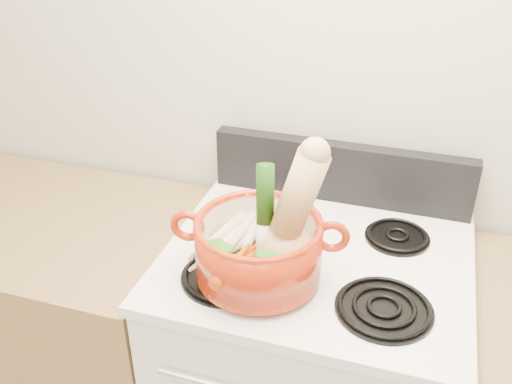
% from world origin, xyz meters
% --- Properties ---
extents(wall_back, '(3.50, 0.02, 2.60)m').
position_xyz_m(wall_back, '(0.00, 1.75, 1.30)').
color(wall_back, beige).
rests_on(wall_back, floor).
extents(cooktop, '(0.78, 0.67, 0.03)m').
position_xyz_m(cooktop, '(0.00, 1.40, 0.93)').
color(cooktop, white).
rests_on(cooktop, stove_body).
extents(control_backsplash, '(0.76, 0.05, 0.18)m').
position_xyz_m(control_backsplash, '(0.00, 1.70, 1.04)').
color(control_backsplash, black).
rests_on(control_backsplash, cooktop).
extents(counter_left, '(1.36, 0.65, 0.90)m').
position_xyz_m(counter_left, '(-1.07, 1.40, 0.45)').
color(counter_left, olive).
rests_on(counter_left, floor).
extents(burner_front_left, '(0.22, 0.22, 0.02)m').
position_xyz_m(burner_front_left, '(-0.19, 1.24, 0.96)').
color(burner_front_left, black).
rests_on(burner_front_left, cooktop).
extents(burner_front_right, '(0.22, 0.22, 0.02)m').
position_xyz_m(burner_front_right, '(0.19, 1.24, 0.96)').
color(burner_front_right, black).
rests_on(burner_front_right, cooktop).
extents(burner_back_left, '(0.17, 0.17, 0.02)m').
position_xyz_m(burner_back_left, '(-0.19, 1.54, 0.96)').
color(burner_back_left, black).
rests_on(burner_back_left, cooktop).
extents(burner_back_right, '(0.17, 0.17, 0.02)m').
position_xyz_m(burner_back_right, '(0.19, 1.54, 0.96)').
color(burner_back_right, black).
rests_on(burner_back_right, cooktop).
extents(dutch_oven, '(0.35, 0.35, 0.15)m').
position_xyz_m(dutch_oven, '(-0.11, 1.26, 1.04)').
color(dutch_oven, '#A3240A').
rests_on(dutch_oven, burner_front_left).
extents(pot_handle_left, '(0.09, 0.03, 0.08)m').
position_xyz_m(pot_handle_left, '(-0.28, 1.23, 1.09)').
color(pot_handle_left, '#A3240A').
rests_on(pot_handle_left, dutch_oven).
extents(pot_handle_right, '(0.09, 0.03, 0.08)m').
position_xyz_m(pot_handle_right, '(0.05, 1.29, 1.09)').
color(pot_handle_right, '#A3240A').
rests_on(pot_handle_right, dutch_oven).
extents(squash, '(0.22, 0.15, 0.34)m').
position_xyz_m(squash, '(-0.04, 1.26, 1.15)').
color(squash, tan).
rests_on(squash, dutch_oven).
extents(leek, '(0.06, 0.08, 0.27)m').
position_xyz_m(leek, '(-0.10, 1.27, 1.13)').
color(leek, silver).
rests_on(leek, dutch_oven).
extents(ginger, '(0.09, 0.08, 0.05)m').
position_xyz_m(ginger, '(-0.11, 1.34, 1.02)').
color(ginger, '#D3C182').
rests_on(ginger, dutch_oven).
extents(parsnip_0, '(0.14, 0.19, 0.05)m').
position_xyz_m(parsnip_0, '(-0.18, 1.28, 1.02)').
color(parsnip_0, beige).
rests_on(parsnip_0, dutch_oven).
extents(parsnip_1, '(0.12, 0.20, 0.06)m').
position_xyz_m(parsnip_1, '(-0.21, 1.26, 1.03)').
color(parsnip_1, beige).
rests_on(parsnip_1, dutch_oven).
extents(parsnip_2, '(0.06, 0.20, 0.06)m').
position_xyz_m(parsnip_2, '(-0.15, 1.30, 1.04)').
color(parsnip_2, beige).
rests_on(parsnip_2, dutch_oven).
extents(parsnip_3, '(0.12, 0.20, 0.06)m').
position_xyz_m(parsnip_3, '(-0.23, 1.28, 1.04)').
color(parsnip_3, beige).
rests_on(parsnip_3, dutch_oven).
extents(parsnip_4, '(0.08, 0.21, 0.06)m').
position_xyz_m(parsnip_4, '(-0.18, 1.31, 1.04)').
color(parsnip_4, beige).
rests_on(parsnip_4, dutch_oven).
extents(carrot_0, '(0.08, 0.17, 0.05)m').
position_xyz_m(carrot_0, '(-0.14, 1.20, 1.02)').
color(carrot_0, '#D6450A').
rests_on(carrot_0, dutch_oven).
extents(carrot_1, '(0.09, 0.17, 0.05)m').
position_xyz_m(carrot_1, '(-0.15, 1.21, 1.02)').
color(carrot_1, '#BB4609').
rests_on(carrot_1, dutch_oven).
extents(carrot_2, '(0.07, 0.20, 0.05)m').
position_xyz_m(carrot_2, '(-0.08, 1.23, 1.03)').
color(carrot_2, '#B85509').
rests_on(carrot_2, dutch_oven).
extents(carrot_3, '(0.06, 0.16, 0.05)m').
position_xyz_m(carrot_3, '(-0.15, 1.18, 1.04)').
color(carrot_3, '#C65609').
rests_on(carrot_3, dutch_oven).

